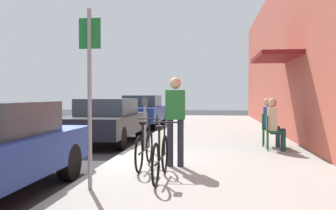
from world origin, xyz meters
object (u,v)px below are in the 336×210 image
cafe_chair_0 (272,130)px  cafe_chair_1 (268,127)px  bicycle_1 (161,157)px  pedestrian_standing (175,114)px  parking_meter (145,119)px  seated_patron_0 (275,122)px  bicycle_0 (145,148)px  parked_car_1 (107,120)px  parked_car_2 (142,111)px  seated_patron_1 (270,120)px  street_sign (90,84)px

cafe_chair_0 → cafe_chair_1: 0.77m
bicycle_1 → pedestrian_standing: size_ratio=1.01×
parking_meter → seated_patron_0: 3.24m
parking_meter → cafe_chair_1: 3.32m
bicycle_0 → bicycle_1: bearing=-64.9°
parked_car_1 → parked_car_2: 5.83m
parked_car_1 → cafe_chair_1: (4.72, -0.92, -0.09)m
parked_car_1 → bicycle_0: 4.70m
parked_car_2 → seated_patron_1: parked_car_2 is taller
pedestrian_standing → cafe_chair_0: bearing=47.9°
bicycle_1 → cafe_chair_1: size_ratio=1.97×
cafe_chair_0 → parked_car_2: bearing=122.1°
parked_car_2 → parking_meter: 7.86m
parking_meter → street_sign: street_sign is taller
bicycle_0 → cafe_chair_1: bicycle_0 is taller
street_sign → cafe_chair_1: (3.22, 5.03, -1.02)m
parked_car_1 → bicycle_1: size_ratio=2.57×
parked_car_1 → bicycle_1: bearing=-65.0°
seated_patron_0 → seated_patron_1: 0.76m
seated_patron_1 → parked_car_2: bearing=125.3°
bicycle_0 → pedestrian_standing: (0.57, 0.16, 0.64)m
parked_car_1 → seated_patron_0: size_ratio=3.41×
seated_patron_1 → bicycle_0: bearing=-130.1°
cafe_chair_0 → pedestrian_standing: bearing=-132.1°
street_sign → bicycle_1: bearing=39.6°
parking_meter → cafe_chair_1: (3.17, 0.96, -0.26)m
parked_car_1 → pedestrian_standing: bearing=-58.1°
cafe_chair_1 → pedestrian_standing: size_ratio=0.51×
seated_patron_0 → pedestrian_standing: pedestrian_standing is taller
bicycle_1 → pedestrian_standing: bearing=83.4°
pedestrian_standing → parked_car_1: bearing=121.9°
cafe_chair_0 → street_sign: bearing=-127.1°
street_sign → cafe_chair_0: street_sign is taller
parked_car_2 → cafe_chair_1: 8.24m
parking_meter → pedestrian_standing: size_ratio=0.78×
parking_meter → seated_patron_0: (3.23, 0.19, -0.07)m
bicycle_0 → seated_patron_0: bearing=42.4°
parked_car_2 → pedestrian_standing: bearing=-75.6°
pedestrian_standing → cafe_chair_1: bearing=55.6°
parked_car_2 → seated_patron_0: size_ratio=3.41×
bicycle_1 → seated_patron_1: (2.36, 4.25, 0.34)m
cafe_chair_0 → seated_patron_1: (0.06, 0.75, 0.19)m
parked_car_2 → pedestrian_standing: 10.24m
parking_meter → seated_patron_1: (3.23, 0.95, -0.07)m
bicycle_0 → cafe_chair_0: bicycle_0 is taller
bicycle_1 → parked_car_1: bearing=115.0°
bicycle_0 → seated_patron_1: (2.80, 3.32, 0.34)m
parked_car_1 → seated_patron_1: size_ratio=3.41×
bicycle_0 → bicycle_1: (0.44, -0.94, 0.00)m
street_sign → seated_patron_1: size_ratio=2.02×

